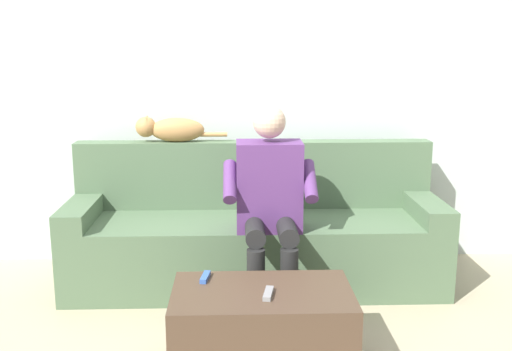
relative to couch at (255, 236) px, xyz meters
name	(u,v)px	position (x,y,z in m)	size (l,w,h in m)	color
ground_plane	(259,333)	(0.00, 0.72, -0.31)	(8.00, 8.00, 0.00)	tan
back_wall	(253,90)	(0.00, -0.50, 0.90)	(4.90, 0.06, 2.42)	silver
couch	(255,236)	(0.00, 0.00, 0.00)	(2.35, 0.71, 0.89)	#516B4C
coffee_table	(262,328)	(0.00, 1.05, -0.12)	(0.85, 0.51, 0.38)	#4C3828
person_solo_seated	(270,196)	(-0.07, 0.35, 0.36)	(0.53, 0.54, 1.18)	#5B3370
cat_on_backrest	(170,129)	(0.55, -0.23, 0.67)	(0.60, 0.14, 0.17)	#B7844C
remote_blue	(205,277)	(0.27, 0.90, 0.09)	(0.13, 0.03, 0.02)	#3860B7
remote_gray	(268,293)	(-0.03, 1.11, 0.09)	(0.14, 0.04, 0.02)	gray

